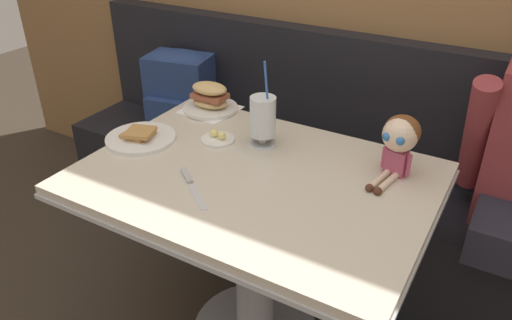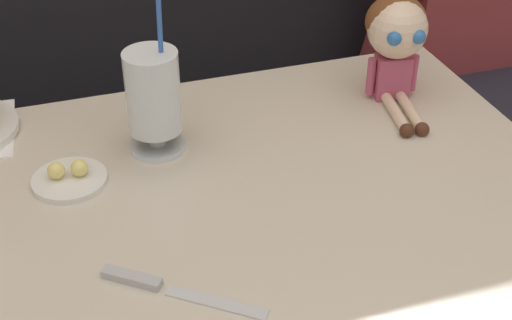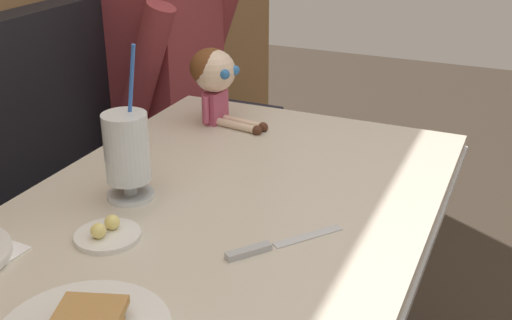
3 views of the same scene
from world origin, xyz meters
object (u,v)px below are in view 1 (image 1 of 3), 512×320
(butter_knife, at_px, (189,181))
(milkshake_glass, at_px, (263,119))
(toast_plate, at_px, (140,137))
(backpack, at_px, (180,90))
(seated_doll, at_px, (400,138))
(butter_saucer, at_px, (218,138))
(sandwich_plate, at_px, (210,99))

(butter_knife, bearing_deg, milkshake_glass, 77.38)
(toast_plate, height_order, butter_knife, toast_plate)
(toast_plate, xyz_separation_m, butter_knife, (0.32, -0.14, -0.01))
(milkshake_glass, relative_size, backpack, 0.78)
(toast_plate, distance_m, seated_doll, 0.89)
(butter_knife, bearing_deg, backpack, 129.90)
(butter_saucer, distance_m, butter_knife, 0.29)
(toast_plate, bearing_deg, backpack, 116.48)
(butter_saucer, distance_m, seated_doll, 0.63)
(butter_saucer, relative_size, butter_knife, 0.61)
(sandwich_plate, bearing_deg, butter_saucer, -49.72)
(seated_doll, distance_m, backpack, 1.24)
(sandwich_plate, height_order, seated_doll, seated_doll)
(sandwich_plate, distance_m, backpack, 0.47)
(toast_plate, bearing_deg, seated_doll, 14.88)
(milkshake_glass, xyz_separation_m, butter_knife, (-0.07, -0.33, -0.10))
(butter_knife, bearing_deg, sandwich_plate, 117.89)
(butter_saucer, xyz_separation_m, butter_knife, (0.08, -0.28, -0.00))
(milkshake_glass, relative_size, butter_saucer, 2.63)
(butter_saucer, xyz_separation_m, seated_doll, (0.61, 0.09, 0.12))
(toast_plate, relative_size, seated_doll, 1.11)
(butter_knife, distance_m, seated_doll, 0.66)
(sandwich_plate, relative_size, butter_knife, 1.11)
(milkshake_glass, distance_m, backpack, 0.84)
(sandwich_plate, height_order, backpack, sandwich_plate)
(toast_plate, relative_size, butter_saucer, 2.08)
(seated_doll, relative_size, backpack, 0.56)
(milkshake_glass, bearing_deg, butter_knife, -102.62)
(sandwich_plate, bearing_deg, toast_plate, -101.22)
(toast_plate, height_order, seated_doll, seated_doll)
(milkshake_glass, xyz_separation_m, sandwich_plate, (-0.33, 0.15, -0.05))
(butter_knife, bearing_deg, seated_doll, 34.76)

